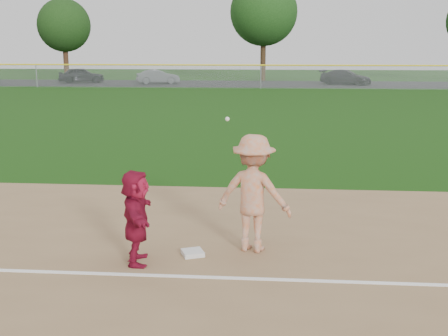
# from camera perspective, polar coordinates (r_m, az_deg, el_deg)

# --- Properties ---
(ground) EXTENTS (160.00, 160.00, 0.00)m
(ground) POSITION_cam_1_polar(r_m,az_deg,el_deg) (9.80, -0.73, -9.33)
(ground) COLOR #153E0B
(ground) RESTS_ON ground
(foul_line) EXTENTS (60.00, 0.10, 0.01)m
(foul_line) POSITION_cam_1_polar(r_m,az_deg,el_deg) (9.05, -1.23, -11.04)
(foul_line) COLOR white
(foul_line) RESTS_ON infield_dirt
(parking_asphalt) EXTENTS (120.00, 10.00, 0.01)m
(parking_asphalt) POSITION_cam_1_polar(r_m,az_deg,el_deg) (55.19, 3.86, 8.52)
(parking_asphalt) COLOR black
(parking_asphalt) RESTS_ON ground
(first_base) EXTENTS (0.46, 0.46, 0.08)m
(first_base) POSITION_cam_1_polar(r_m,az_deg,el_deg) (9.97, -3.20, -8.60)
(first_base) COLOR silver
(first_base) RESTS_ON infield_dirt
(base_runner) EXTENTS (0.75, 1.55, 1.61)m
(base_runner) POSITION_cam_1_polar(r_m,az_deg,el_deg) (9.49, -8.91, -4.94)
(base_runner) COLOR maroon
(base_runner) RESTS_ON infield_dirt
(car_left) EXTENTS (4.75, 2.96, 1.51)m
(car_left) POSITION_cam_1_polar(r_m,az_deg,el_deg) (58.37, -14.28, 9.13)
(car_left) COLOR black
(car_left) RESTS_ON parking_asphalt
(car_mid) EXTENTS (4.36, 2.72, 1.36)m
(car_mid) POSITION_cam_1_polar(r_m,az_deg,el_deg) (55.70, -6.74, 9.20)
(car_mid) COLOR #505257
(car_mid) RESTS_ON parking_asphalt
(car_right) EXTENTS (5.19, 3.68, 1.40)m
(car_right) POSITION_cam_1_polar(r_m,az_deg,el_deg) (55.15, 12.25, 9.00)
(car_right) COLOR black
(car_right) RESTS_ON parking_asphalt
(first_base_play) EXTENTS (1.51, 1.12, 2.43)m
(first_base_play) POSITION_cam_1_polar(r_m,az_deg,el_deg) (9.92, 3.03, -2.58)
(first_base_play) COLOR #ABABAE
(first_base_play) RESTS_ON infield_dirt
(outfield_fence) EXTENTS (110.00, 0.12, 110.00)m
(outfield_fence) POSITION_cam_1_polar(r_m,az_deg,el_deg) (49.10, 3.78, 10.34)
(outfield_fence) COLOR #999EA0
(outfield_fence) RESTS_ON ground
(tree_1) EXTENTS (5.80, 5.80, 8.75)m
(tree_1) POSITION_cam_1_polar(r_m,az_deg,el_deg) (66.18, -15.95, 13.76)
(tree_1) COLOR #3B2315
(tree_1) RESTS_ON ground
(tree_2) EXTENTS (7.00, 7.00, 10.58)m
(tree_2) POSITION_cam_1_polar(r_m,az_deg,el_deg) (60.67, 4.05, 15.53)
(tree_2) COLOR #312112
(tree_2) RESTS_ON ground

